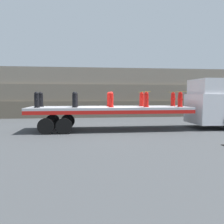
{
  "coord_description": "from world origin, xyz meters",
  "views": [
    {
      "loc": [
        -1.35,
        -12.75,
        2.04
      ],
      "look_at": [
        0.11,
        0.0,
        1.06
      ],
      "focal_mm": 35.0,
      "sensor_mm": 36.0,
      "label": 1
    }
  ],
  "objects_px": {
    "fire_hydrant_red_far_2": "(109,99)",
    "fire_hydrant_red_near_4": "(180,100)",
    "fire_hydrant_red_near_2": "(111,100)",
    "fire_hydrant_red_near_3": "(146,100)",
    "fire_hydrant_black_far_1": "(76,99)",
    "fire_hydrant_red_far_3": "(142,99)",
    "flatbed_trailer": "(100,111)",
    "fire_hydrant_black_far_0": "(41,99)",
    "fire_hydrant_black_near_1": "(75,100)",
    "truck_cab": "(214,104)",
    "fire_hydrant_red_far_4": "(173,99)",
    "fire_hydrant_black_near_0": "(37,100)"
  },
  "relations": [
    {
      "from": "fire_hydrant_black_far_1",
      "to": "fire_hydrant_red_near_4",
      "type": "height_order",
      "value": "same"
    },
    {
      "from": "flatbed_trailer",
      "to": "fire_hydrant_red_near_2",
      "type": "bearing_deg",
      "value": -41.39
    },
    {
      "from": "flatbed_trailer",
      "to": "fire_hydrant_red_far_3",
      "type": "xyz_separation_m",
      "value": [
        2.64,
        0.54,
        0.68
      ]
    },
    {
      "from": "fire_hydrant_red_near_3",
      "to": "fire_hydrant_red_near_2",
      "type": "bearing_deg",
      "value": 180.0
    },
    {
      "from": "fire_hydrant_black_far_1",
      "to": "fire_hydrant_red_near_3",
      "type": "bearing_deg",
      "value": -14.84
    },
    {
      "from": "fire_hydrant_red_far_2",
      "to": "fire_hydrant_red_far_3",
      "type": "xyz_separation_m",
      "value": [
        2.03,
        0.0,
        0.0
      ]
    },
    {
      "from": "fire_hydrant_red_far_3",
      "to": "truck_cab",
      "type": "bearing_deg",
      "value": -6.82
    },
    {
      "from": "truck_cab",
      "to": "fire_hydrant_red_far_4",
      "type": "distance_m",
      "value": 2.54
    },
    {
      "from": "fire_hydrant_black_near_1",
      "to": "fire_hydrant_black_far_1",
      "type": "distance_m",
      "value": 1.08
    },
    {
      "from": "fire_hydrant_red_far_4",
      "to": "fire_hydrant_red_near_4",
      "type": "bearing_deg",
      "value": -90.0
    },
    {
      "from": "fire_hydrant_red_far_3",
      "to": "fire_hydrant_red_far_4",
      "type": "height_order",
      "value": "same"
    },
    {
      "from": "fire_hydrant_red_near_3",
      "to": "fire_hydrant_red_near_4",
      "type": "distance_m",
      "value": 2.03
    },
    {
      "from": "fire_hydrant_black_far_1",
      "to": "fire_hydrant_red_near_4",
      "type": "distance_m",
      "value": 6.19
    },
    {
      "from": "fire_hydrant_black_far_1",
      "to": "fire_hydrant_red_near_2",
      "type": "height_order",
      "value": "same"
    },
    {
      "from": "fire_hydrant_red_near_3",
      "to": "fire_hydrant_red_far_3",
      "type": "distance_m",
      "value": 1.08
    },
    {
      "from": "truck_cab",
      "to": "fire_hydrant_black_far_0",
      "type": "xyz_separation_m",
      "value": [
        -10.59,
        0.54,
        0.28
      ]
    },
    {
      "from": "truck_cab",
      "to": "fire_hydrant_red_near_2",
      "type": "bearing_deg",
      "value": -175.29
    },
    {
      "from": "truck_cab",
      "to": "fire_hydrant_red_far_2",
      "type": "distance_m",
      "value": 6.56
    },
    {
      "from": "fire_hydrant_red_near_2",
      "to": "fire_hydrant_red_near_3",
      "type": "relative_size",
      "value": 1.0
    },
    {
      "from": "truck_cab",
      "to": "fire_hydrant_black_near_0",
      "type": "distance_m",
      "value": 10.61
    },
    {
      "from": "fire_hydrant_red_near_2",
      "to": "fire_hydrant_red_near_4",
      "type": "bearing_deg",
      "value": 0.0
    },
    {
      "from": "fire_hydrant_black_near_0",
      "to": "fire_hydrant_red_far_3",
      "type": "height_order",
      "value": "same"
    },
    {
      "from": "flatbed_trailer",
      "to": "fire_hydrant_black_far_0",
      "type": "height_order",
      "value": "fire_hydrant_black_far_0"
    },
    {
      "from": "truck_cab",
      "to": "fire_hydrant_red_far_3",
      "type": "bearing_deg",
      "value": 173.18
    },
    {
      "from": "fire_hydrant_black_far_0",
      "to": "fire_hydrant_red_far_4",
      "type": "relative_size",
      "value": 1.0
    },
    {
      "from": "fire_hydrant_red_near_4",
      "to": "fire_hydrant_red_far_4",
      "type": "distance_m",
      "value": 1.08
    },
    {
      "from": "fire_hydrant_black_near_1",
      "to": "fire_hydrant_red_near_2",
      "type": "bearing_deg",
      "value": 0.0
    },
    {
      "from": "fire_hydrant_black_far_0",
      "to": "fire_hydrant_red_near_4",
      "type": "height_order",
      "value": "same"
    },
    {
      "from": "fire_hydrant_red_far_2",
      "to": "fire_hydrant_red_far_3",
      "type": "bearing_deg",
      "value": 0.0
    },
    {
      "from": "flatbed_trailer",
      "to": "truck_cab",
      "type": "bearing_deg",
      "value": 0.0
    },
    {
      "from": "fire_hydrant_black_near_0",
      "to": "fire_hydrant_red_far_2",
      "type": "relative_size",
      "value": 1.0
    },
    {
      "from": "fire_hydrant_red_near_2",
      "to": "fire_hydrant_red_far_2",
      "type": "height_order",
      "value": "same"
    },
    {
      "from": "fire_hydrant_black_near_0",
      "to": "fire_hydrant_red_far_4",
      "type": "bearing_deg",
      "value": 7.55
    },
    {
      "from": "fire_hydrant_black_near_1",
      "to": "fire_hydrant_red_far_3",
      "type": "xyz_separation_m",
      "value": [
        4.06,
        1.08,
        0.0
      ]
    },
    {
      "from": "fire_hydrant_black_near_1",
      "to": "fire_hydrant_red_far_2",
      "type": "xyz_separation_m",
      "value": [
        2.03,
        1.08,
        0.0
      ]
    },
    {
      "from": "flatbed_trailer",
      "to": "fire_hydrant_red_far_4",
      "type": "height_order",
      "value": "fire_hydrant_red_far_4"
    },
    {
      "from": "fire_hydrant_black_far_1",
      "to": "fire_hydrant_red_far_2",
      "type": "distance_m",
      "value": 2.03
    },
    {
      "from": "truck_cab",
      "to": "fire_hydrant_red_far_2",
      "type": "relative_size",
      "value": 3.46
    },
    {
      "from": "fire_hydrant_red_near_2",
      "to": "fire_hydrant_red_far_3",
      "type": "bearing_deg",
      "value": 27.92
    },
    {
      "from": "fire_hydrant_red_far_2",
      "to": "fire_hydrant_red_near_4",
      "type": "xyz_separation_m",
      "value": [
        4.06,
        -1.08,
        0.0
      ]
    },
    {
      "from": "fire_hydrant_black_far_0",
      "to": "flatbed_trailer",
      "type": "bearing_deg",
      "value": -8.86
    },
    {
      "from": "fire_hydrant_black_near_1",
      "to": "fire_hydrant_black_near_0",
      "type": "bearing_deg",
      "value": 180.0
    },
    {
      "from": "flatbed_trailer",
      "to": "fire_hydrant_red_far_3",
      "type": "distance_m",
      "value": 2.78
    },
    {
      "from": "fire_hydrant_black_far_1",
      "to": "fire_hydrant_red_far_3",
      "type": "xyz_separation_m",
      "value": [
        4.06,
        0.0,
        0.0
      ]
    },
    {
      "from": "fire_hydrant_red_far_3",
      "to": "fire_hydrant_black_near_1",
      "type": "bearing_deg",
      "value": -165.16
    },
    {
      "from": "fire_hydrant_red_far_3",
      "to": "fire_hydrant_red_near_2",
      "type": "bearing_deg",
      "value": -152.08
    },
    {
      "from": "fire_hydrant_red_near_3",
      "to": "fire_hydrant_red_near_4",
      "type": "height_order",
      "value": "same"
    },
    {
      "from": "fire_hydrant_red_near_4",
      "to": "fire_hydrant_red_near_3",
      "type": "bearing_deg",
      "value": 180.0
    },
    {
      "from": "fire_hydrant_black_near_1",
      "to": "fire_hydrant_red_far_3",
      "type": "relative_size",
      "value": 1.0
    },
    {
      "from": "flatbed_trailer",
      "to": "fire_hydrant_black_near_1",
      "type": "xyz_separation_m",
      "value": [
        -1.42,
        -0.54,
        0.68
      ]
    }
  ]
}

